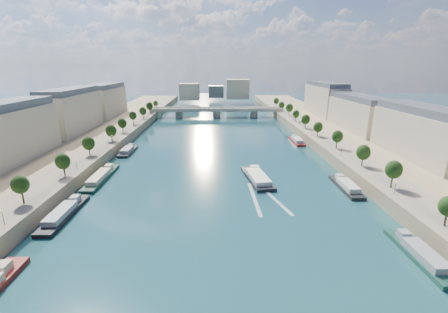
{
  "coord_description": "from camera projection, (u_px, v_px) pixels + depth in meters",
  "views": [
    {
      "loc": [
        -1.02,
        -36.18,
        42.25
      ],
      "look_at": [
        2.48,
        86.12,
        5.0
      ],
      "focal_mm": 24.0,
      "sensor_mm": 36.0,
      "label": 1
    }
  ],
  "objects": [
    {
      "name": "lamps_right",
      "position": [
        325.0,
        139.0,
        146.51
      ],
      "size": [
        0.36,
        200.36,
        4.28
      ],
      "color": "black",
      "rests_on": "ground"
    },
    {
      "name": "buildings_left",
      "position": [
        45.0,
        120.0,
        146.92
      ],
      "size": [
        16.0,
        226.0,
        23.2
      ],
      "color": "#C0AF94",
      "rests_on": "ground"
    },
    {
      "name": "bridge",
      "position": [
        217.0,
        111.0,
        254.86
      ],
      "size": [
        112.0,
        12.0,
        8.15
      ],
      "color": "#C1B79E",
      "rests_on": "ground"
    },
    {
      "name": "moored_barges_left",
      "position": [
        62.0,
        215.0,
        86.38
      ],
      "size": [
        5.0,
        156.07,
        3.6
      ],
      "color": "#171933",
      "rests_on": "ground"
    },
    {
      "name": "ground",
      "position": [
        218.0,
        158.0,
        142.56
      ],
      "size": [
        700.0,
        700.0,
        0.0
      ],
      "primitive_type": "plane",
      "color": "#0E2E3D",
      "rests_on": "ground"
    },
    {
      "name": "skyline",
      "position": [
        219.0,
        90.0,
        348.3
      ],
      "size": [
        79.0,
        42.0,
        22.0
      ],
      "color": "#C0AF94",
      "rests_on": "ground"
    },
    {
      "name": "pave_right",
      "position": [
        337.0,
        147.0,
        142.65
      ],
      "size": [
        14.0,
        520.0,
        0.1
      ],
      "primitive_type": "cube",
      "color": "gray",
      "rests_on": "quay_right"
    },
    {
      "name": "moored_barges_right",
      "position": [
        368.0,
        206.0,
        91.84
      ],
      "size": [
        5.0,
        163.47,
        3.6
      ],
      "color": "black",
      "rests_on": "ground"
    },
    {
      "name": "trees_right",
      "position": [
        327.0,
        131.0,
        150.58
      ],
      "size": [
        4.8,
        268.8,
        8.26
      ],
      "color": "#382B1E",
      "rests_on": "ground"
    },
    {
      "name": "lamps_left",
      "position": [
        97.0,
        149.0,
        129.3
      ],
      "size": [
        0.36,
        200.36,
        4.28
      ],
      "color": "black",
      "rests_on": "ground"
    },
    {
      "name": "tour_barge",
      "position": [
        257.0,
        178.0,
        115.25
      ],
      "size": [
        10.78,
        25.9,
        3.59
      ],
      "rotation": [
        0.0,
        0.0,
        0.15
      ],
      "color": "black",
      "rests_on": "ground"
    },
    {
      "name": "pave_left",
      "position": [
        96.0,
        149.0,
        139.53
      ],
      "size": [
        14.0,
        520.0,
        0.1
      ],
      "primitive_type": "cube",
      "color": "gray",
      "rests_on": "quay_left"
    },
    {
      "name": "quay_right",
      "position": [
        368.0,
        152.0,
        143.8
      ],
      "size": [
        44.0,
        520.0,
        5.0
      ],
      "primitive_type": "cube",
      "color": "#9E8460",
      "rests_on": "ground"
    },
    {
      "name": "buildings_right",
      "position": [
        385.0,
        119.0,
        151.57
      ],
      "size": [
        16.0,
        226.0,
        23.2
      ],
      "color": "#C0AF94",
      "rests_on": "ground"
    },
    {
      "name": "quay_left",
      "position": [
        64.0,
        154.0,
        139.86
      ],
      "size": [
        44.0,
        520.0,
        5.0
      ],
      "primitive_type": "cube",
      "color": "#9E8460",
      "rests_on": "ground"
    },
    {
      "name": "trees_left",
      "position": [
        100.0,
        136.0,
        139.92
      ],
      "size": [
        4.8,
        268.8,
        8.26
      ],
      "color": "#382B1E",
      "rests_on": "ground"
    },
    {
      "name": "wake",
      "position": [
        264.0,
        198.0,
        99.57
      ],
      "size": [
        11.36,
        26.02,
        0.04
      ],
      "color": "silver",
      "rests_on": "ground"
    }
  ]
}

